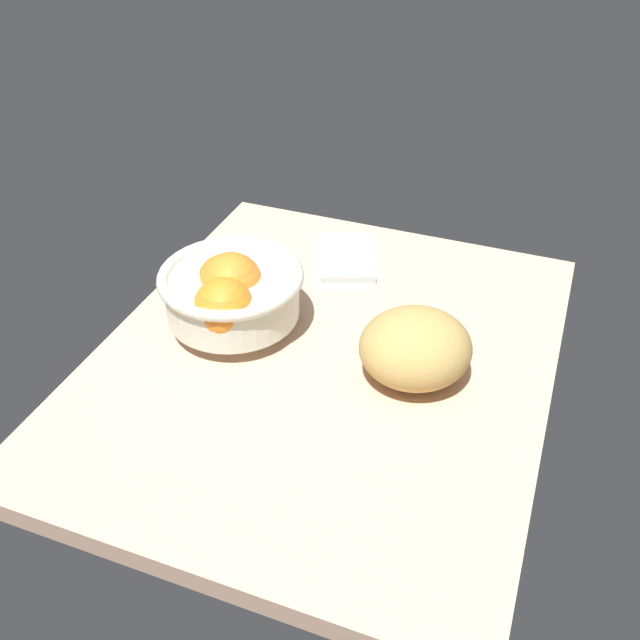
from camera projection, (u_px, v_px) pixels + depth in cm
name	position (u px, v px, depth cm)	size (l,w,h in cm)	color
ground_plane	(325.00, 363.00, 99.93)	(73.53, 60.38, 3.00)	#D9AE8D
fruit_bowl	(230.00, 292.00, 100.30)	(20.38, 20.38, 11.64)	silver
bread_loaf	(416.00, 347.00, 92.76)	(14.67, 13.75, 9.52)	tan
napkin_folded	(347.00, 257.00, 118.26)	(13.98, 8.79, 1.23)	silver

